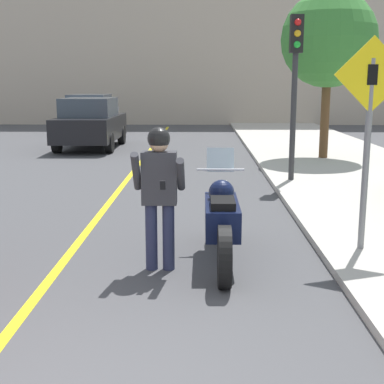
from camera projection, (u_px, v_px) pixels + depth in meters
name	position (u px, v px, depth m)	size (l,w,h in m)	color
road_center_line	(103.00, 210.00, 9.23)	(0.12, 36.00, 0.01)	yellow
building_backdrop	(181.00, 31.00, 27.85)	(28.00, 1.20, 9.67)	#B2A38E
motorcycle	(222.00, 220.00, 6.51)	(0.62, 2.39, 1.32)	black
person_biker	(159.00, 184.00, 6.11)	(0.59, 0.46, 1.68)	#282D4C
crossing_sign	(369.00, 124.00, 6.48)	(0.91, 0.08, 2.61)	slate
traffic_light	(295.00, 66.00, 11.10)	(0.26, 0.30, 3.43)	#2D2D30
street_tree	(329.00, 40.00, 14.42)	(2.58, 2.58, 4.51)	brown
parked_car_black	(91.00, 123.00, 17.87)	(1.88, 4.20, 1.68)	black
parked_car_silver	(91.00, 114.00, 23.31)	(1.88, 4.20, 1.68)	black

